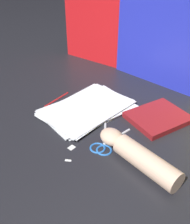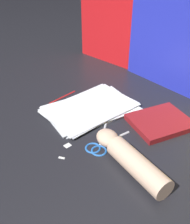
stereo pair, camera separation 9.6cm
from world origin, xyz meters
TOP-DOWN VIEW (x-y plane):
  - ground_plane at (0.00, 0.00)m, footprint 6.00×6.00m
  - backdrop_panel_left at (-0.28, 0.42)m, footprint 0.78×0.17m
  - backdrop_panel_center at (-0.03, 0.42)m, footprint 0.57×0.06m
  - paper_stack at (-0.12, 0.01)m, footprint 0.27×0.38m
  - book_closed at (0.12, 0.16)m, footprint 0.22×0.25m
  - scissors at (0.08, -0.09)m, footprint 0.15×0.19m
  - hand_forearm at (0.22, -0.08)m, footprint 0.31×0.08m
  - paper_scrap_near at (0.02, -0.18)m, footprint 0.02×0.03m
  - paper_scrap_mid at (0.06, -0.23)m, footprint 0.02×0.02m
  - pen at (-0.27, -0.04)m, footprint 0.04×0.15m

SIDE VIEW (x-z plane):
  - ground_plane at x=0.00m, z-range 0.00..0.00m
  - paper_scrap_near at x=0.02m, z-range 0.00..0.00m
  - paper_scrap_mid at x=0.06m, z-range 0.00..0.00m
  - pen at x=-0.27m, z-range 0.00..0.01m
  - scissors at x=0.08m, z-range 0.00..0.01m
  - paper_stack at x=-0.12m, z-range 0.00..0.02m
  - book_closed at x=0.12m, z-range 0.00..0.02m
  - hand_forearm at x=0.22m, z-range 0.00..0.07m
  - backdrop_panel_left at x=-0.28m, z-range 0.00..0.38m
  - backdrop_panel_center at x=-0.03m, z-range 0.00..0.47m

